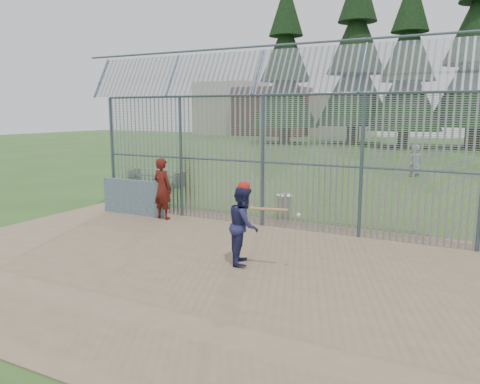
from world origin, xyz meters
The scene contains 13 objects.
ground centered at (0.00, 0.00, 0.00)m, with size 120.00×120.00×0.00m, color #2D511E.
dirt_infield centered at (0.00, -0.50, 0.01)m, with size 14.00×10.00×0.02m, color #756047.
dugout_wall centered at (-4.60, 2.90, 0.62)m, with size 2.50×0.12×1.20m, color #38566B.
batter centered at (1.15, -0.04, 0.93)m, with size 0.88×0.69×1.82m, color navy.
onlooker centered at (-3.28, 2.82, 1.03)m, with size 0.73×0.48×2.01m, color maroon.
bg_kid_standing centered at (2.71, 17.84, 0.88)m, with size 0.86×0.56×1.76m, color gray.
bg_kid_seated centered at (2.67, 17.46, 0.42)m, with size 0.50×0.21×0.85m, color slate.
batting_gear centered at (1.28, -0.07, 1.74)m, with size 1.56×0.42×0.69m.
trash_can centered at (0.14, 4.99, 0.38)m, with size 0.56×0.56×0.82m.
bleacher centered at (-8.00, 8.64, 0.41)m, with size 3.00×0.95×0.72m.
backstop_fence centered at (1.81, 3.43, 2.36)m, with size 20.09×0.81×5.30m.
conifer_row centered at (1.93, 41.51, 10.83)m, with size 38.48×12.26×20.20m.
distant_buildings centered at (-23.18, 56.49, 3.60)m, with size 26.50×10.50×8.00m.
Camera 1 is at (5.91, -9.43, 3.51)m, focal length 35.00 mm.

